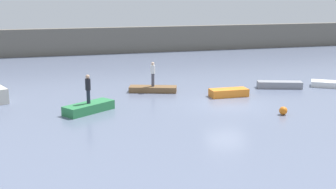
{
  "coord_description": "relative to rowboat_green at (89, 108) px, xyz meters",
  "views": [
    {
      "loc": [
        -11.28,
        -25.09,
        6.9
      ],
      "look_at": [
        -3.38,
        1.85,
        0.46
      ],
      "focal_mm": 46.93,
      "sensor_mm": 36.0,
      "label": 1
    }
  ],
  "objects": [
    {
      "name": "mooring_buoy",
      "position": [
        10.85,
        -3.77,
        -0.03
      ],
      "size": [
        0.48,
        0.48,
        0.48
      ],
      "primitive_type": "sphere",
      "color": "orange",
      "rests_on": "ground_plane"
    },
    {
      "name": "rowboat_white",
      "position": [
        18.42,
        2.25,
        -0.06
      ],
      "size": [
        2.92,
        2.55,
        0.43
      ],
      "primitive_type": "cube",
      "rotation": [
        0.0,
        0.0,
        -0.6
      ],
      "color": "white",
      "rests_on": "ground_plane"
    },
    {
      "name": "rowboat_brown",
      "position": [
        5.08,
        4.36,
        -0.07
      ],
      "size": [
        3.56,
        2.13,
        0.4
      ],
      "primitive_type": "cube",
      "rotation": [
        0.0,
        0.0,
        -0.34
      ],
      "color": "brown",
      "rests_on": "ground_plane"
    },
    {
      "name": "embankment_wall",
      "position": [
        8.69,
        26.27,
        1.26
      ],
      "size": [
        80.0,
        1.2,
        3.06
      ],
      "primitive_type": "cube",
      "color": "#666056",
      "rests_on": "ground_plane"
    },
    {
      "name": "rowboat_green",
      "position": [
        0.0,
        0.0,
        0.0
      ],
      "size": [
        3.26,
        2.67,
        0.55
      ],
      "primitive_type": "cube",
      "rotation": [
        0.0,
        0.0,
        0.58
      ],
      "color": "#2D7F47",
      "rests_on": "ground_plane"
    },
    {
      "name": "person_white_shirt",
      "position": [
        5.08,
        4.36,
        1.12
      ],
      "size": [
        0.32,
        0.32,
        1.78
      ],
      "color": "#4C4C56",
      "rests_on": "rowboat_brown"
    },
    {
      "name": "rowboat_grey",
      "position": [
        14.54,
        2.97,
        -0.02
      ],
      "size": [
        3.4,
        1.97,
        0.5
      ],
      "primitive_type": "cube",
      "rotation": [
        0.0,
        0.0,
        -0.35
      ],
      "color": "gray",
      "rests_on": "ground_plane"
    },
    {
      "name": "ground_plane",
      "position": [
        8.69,
        -0.55,
        -0.27
      ],
      "size": [
        120.0,
        120.0,
        0.0
      ],
      "primitive_type": "plane",
      "color": "slate"
    },
    {
      "name": "person_dark_shirt",
      "position": [
        0.0,
        -0.0,
        1.24
      ],
      "size": [
        0.32,
        0.32,
        1.73
      ],
      "color": "#232838",
      "rests_on": "rowboat_green"
    },
    {
      "name": "rowboat_orange",
      "position": [
        9.74,
        1.5,
        -0.01
      ],
      "size": [
        2.65,
        1.1,
        0.53
      ],
      "primitive_type": "cube",
      "rotation": [
        0.0,
        0.0,
        -0.02
      ],
      "color": "orange",
      "rests_on": "ground_plane"
    }
  ]
}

